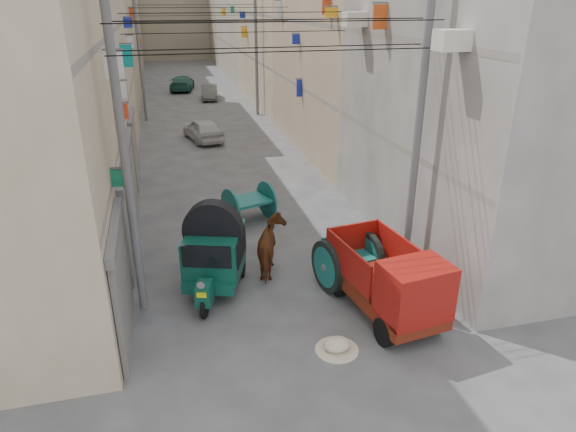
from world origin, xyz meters
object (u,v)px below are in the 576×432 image
object	(u,v)px
mini_truck	(394,288)
auto_rickshaw	(214,251)
tonga_cart	(348,261)
distant_car_grey	(209,92)
second_cart	(249,202)
feed_sack	(337,344)
distant_car_white	(203,129)
horse	(272,247)
distant_car_green	(182,83)

from	to	relation	value
mini_truck	auto_rickshaw	bearing A→B (deg)	138.91
tonga_cart	distant_car_grey	distance (m)	28.53
tonga_cart	second_cart	distance (m)	5.26
tonga_cart	feed_sack	distance (m)	2.94
second_cart	distant_car_grey	bearing A→B (deg)	68.30
distant_car_white	distant_car_grey	world-z (taller)	distant_car_white
mini_truck	distant_car_grey	xyz separation A→B (m)	(-1.17, 30.38, -0.38)
mini_truck	horse	size ratio (longest dim) A/B	1.97
feed_sack	mini_truck	bearing A→B (deg)	24.61
auto_rickshaw	feed_sack	bearing A→B (deg)	-37.33
mini_truck	horse	distance (m)	3.83
feed_sack	distant_car_white	distance (m)	19.00
second_cart	horse	world-z (taller)	horse
second_cart	feed_sack	xyz separation A→B (m)	(0.64, -7.54, -0.56)
tonga_cart	mini_truck	world-z (taller)	mini_truck
second_cart	tonga_cart	bearing A→B (deg)	-88.45
horse	distant_car_grey	distance (m)	27.33
second_cart	feed_sack	bearing A→B (deg)	-104.11
horse	distant_car_grey	world-z (taller)	horse
tonga_cart	distant_car_green	distance (m)	33.19
second_cart	distant_car_white	bearing A→B (deg)	73.58
auto_rickshaw	tonga_cart	distance (m)	3.59
tonga_cart	distant_car_white	distance (m)	16.52
feed_sack	auto_rickshaw	bearing A→B (deg)	124.49
second_cart	distant_car_grey	world-z (taller)	second_cart
tonga_cart	feed_sack	bearing A→B (deg)	-126.46
mini_truck	distant_car_white	bearing A→B (deg)	90.87
mini_truck	horse	world-z (taller)	mini_truck
auto_rickshaw	horse	size ratio (longest dim) A/B	1.54
mini_truck	second_cart	bearing A→B (deg)	100.81
second_cart	horse	distance (m)	3.71
distant_car_green	feed_sack	bearing A→B (deg)	101.98
auto_rickshaw	distant_car_green	bearing A→B (deg)	106.44
feed_sack	distant_car_white	xyz separation A→B (m)	(-1.15, 18.96, 0.46)
auto_rickshaw	horse	bearing A→B (deg)	34.52
auto_rickshaw	horse	distance (m)	1.78
auto_rickshaw	tonga_cart	world-z (taller)	auto_rickshaw
second_cart	feed_sack	size ratio (longest dim) A/B	3.03
feed_sack	distant_car_white	world-z (taller)	distant_car_white
mini_truck	feed_sack	bearing A→B (deg)	-163.28
horse	distant_car_grey	bearing A→B (deg)	-79.07
tonga_cart	feed_sack	world-z (taller)	tonga_cart
distant_car_white	distant_car_grey	bearing A→B (deg)	-110.39
mini_truck	horse	bearing A→B (deg)	118.64
distant_car_green	horse	bearing A→B (deg)	101.11
horse	distant_car_grey	xyz separation A→B (m)	(1.10, 27.31, -0.23)
feed_sack	horse	bearing A→B (deg)	99.24
second_cart	horse	bearing A→B (deg)	-108.69
feed_sack	horse	distance (m)	3.93
tonga_cart	horse	xyz separation A→B (m)	(-1.82, 1.22, 0.03)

